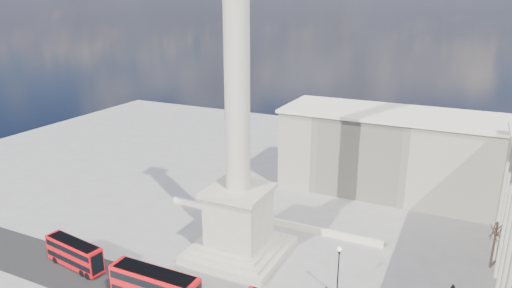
{
  "coord_description": "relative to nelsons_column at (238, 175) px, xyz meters",
  "views": [
    {
      "loc": [
        29.47,
        -50.4,
        37.24
      ],
      "look_at": [
        4.53,
        1.6,
        19.25
      ],
      "focal_mm": 32.0,
      "sensor_mm": 36.0,
      "label": 1
    }
  ],
  "objects": [
    {
      "name": "ground",
      "position": [
        0.0,
        -5.0,
        -12.92
      ],
      "size": [
        180.0,
        180.0,
        0.0
      ],
      "primitive_type": "plane",
      "color": "gray",
      "rests_on": "ground"
    },
    {
      "name": "red_bus_e",
      "position": [
        -19.71,
        -13.96,
        -10.73
      ],
      "size": [
        10.48,
        3.71,
        4.16
      ],
      "rotation": [
        0.0,
        0.0,
        -0.14
      ],
      "color": "red",
      "rests_on": "ground"
    },
    {
      "name": "building_northeast",
      "position": [
        20.0,
        35.0,
        -4.59
      ],
      "size": [
        51.0,
        17.0,
        16.6
      ],
      "color": "beige",
      "rests_on": "ground"
    },
    {
      "name": "red_bus_a",
      "position": [
        -3.48,
        -16.12,
        -10.3
      ],
      "size": [
        12.33,
        2.97,
        4.99
      ],
      "rotation": [
        0.0,
        0.0,
        0.0
      ],
      "color": "red",
      "rests_on": "ground"
    },
    {
      "name": "nelsons_column",
      "position": [
        0.0,
        0.0,
        0.0
      ],
      "size": [
        14.0,
        14.0,
        49.85
      ],
      "color": "#B3AB95",
      "rests_on": "ground"
    },
    {
      "name": "victorian_lamp",
      "position": [
        16.77,
        -4.16,
        -8.63
      ],
      "size": [
        0.62,
        0.62,
        7.29
      ],
      "rotation": [
        0.0,
        0.0,
        -0.12
      ],
      "color": "black",
      "rests_on": "ground"
    },
    {
      "name": "bare_tree_far",
      "position": [
        35.17,
        12.21,
        -6.82
      ],
      "size": [
        1.89,
        1.89,
        7.74
      ],
      "rotation": [
        0.0,
        0.0,
        0.01
      ],
      "color": "#332319",
      "rests_on": "ground"
    },
    {
      "name": "balustrade_wall",
      "position": [
        0.0,
        11.0,
        -12.37
      ],
      "size": [
        40.0,
        0.6,
        1.1
      ],
      "primitive_type": "cube",
      "color": "beige",
      "rests_on": "ground"
    }
  ]
}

